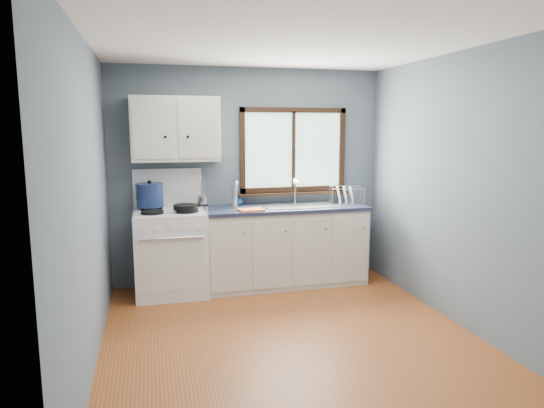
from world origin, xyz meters
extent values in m
cube|color=#994F22|center=(0.00, 0.00, -0.01)|extent=(3.20, 3.60, 0.02)
cube|color=white|center=(0.00, 0.00, 2.51)|extent=(3.20, 3.60, 0.02)
cube|color=slate|center=(0.00, 1.81, 1.25)|extent=(3.20, 0.02, 2.50)
cube|color=slate|center=(0.00, -1.81, 1.25)|extent=(3.20, 0.02, 2.50)
cube|color=slate|center=(-1.61, 0.00, 1.25)|extent=(0.02, 3.60, 2.50)
cube|color=slate|center=(1.61, 0.00, 1.25)|extent=(0.02, 3.60, 2.50)
cube|color=white|center=(-0.95, 1.47, 0.46)|extent=(0.76, 0.65, 0.92)
cube|color=white|center=(-0.95, 1.77, 1.14)|extent=(0.76, 0.05, 0.44)
cube|color=silver|center=(-0.95, 1.47, 0.93)|extent=(0.72, 0.59, 0.01)
cylinder|color=black|center=(-1.13, 1.32, 0.95)|extent=(0.23, 0.23, 0.03)
cylinder|color=black|center=(-0.77, 1.32, 0.95)|extent=(0.23, 0.23, 0.03)
cylinder|color=black|center=(-1.13, 1.61, 0.95)|extent=(0.23, 0.23, 0.03)
cylinder|color=black|center=(-0.77, 1.61, 0.95)|extent=(0.23, 0.23, 0.03)
cylinder|color=silver|center=(-0.95, 1.12, 0.70)|extent=(0.66, 0.02, 0.02)
cube|color=silver|center=(-0.95, 1.14, 0.40)|extent=(0.66, 0.01, 0.55)
cube|color=beige|center=(0.36, 1.49, 0.44)|extent=(1.85, 0.60, 0.88)
cube|color=black|center=(0.36, 1.51, 0.04)|extent=(1.85, 0.54, 0.08)
cube|color=#1A2035|center=(0.36, 1.49, 0.90)|extent=(1.89, 0.64, 0.04)
cube|color=silver|center=(0.54, 1.49, 0.92)|extent=(0.84, 0.46, 0.01)
cube|color=silver|center=(0.34, 1.49, 0.85)|extent=(0.36, 0.40, 0.14)
cube|color=silver|center=(0.74, 1.49, 0.85)|extent=(0.36, 0.40, 0.14)
cylinder|color=silver|center=(0.54, 1.69, 1.06)|extent=(0.02, 0.02, 0.28)
cylinder|color=silver|center=(0.54, 1.62, 1.19)|extent=(0.02, 0.16, 0.02)
sphere|color=silver|center=(0.54, 1.69, 1.20)|extent=(0.04, 0.04, 0.04)
cube|color=#9EC6A8|center=(0.54, 1.79, 1.55)|extent=(1.22, 0.01, 0.92)
cube|color=black|center=(0.54, 1.77, 2.02)|extent=(1.30, 0.05, 0.06)
cube|color=black|center=(0.54, 1.77, 1.08)|extent=(1.30, 0.05, 0.06)
cube|color=black|center=(-0.08, 1.77, 1.55)|extent=(0.06, 0.05, 1.00)
cube|color=black|center=(1.16, 1.77, 1.55)|extent=(0.06, 0.05, 1.00)
cube|color=black|center=(0.54, 1.77, 1.55)|extent=(0.03, 0.05, 0.92)
cube|color=black|center=(0.54, 1.74, 1.03)|extent=(1.36, 0.10, 0.03)
cube|color=beige|center=(-0.85, 1.63, 1.80)|extent=(0.95, 0.32, 0.70)
cube|color=beige|center=(-1.09, 1.46, 1.80)|extent=(0.44, 0.01, 0.62)
cube|color=beige|center=(-0.61, 1.46, 1.80)|extent=(0.44, 0.01, 0.62)
sphere|color=black|center=(-0.97, 1.45, 1.72)|extent=(0.03, 0.03, 0.03)
sphere|color=black|center=(-0.73, 1.45, 1.72)|extent=(0.03, 0.03, 0.03)
cylinder|color=black|center=(-0.79, 1.32, 0.99)|extent=(0.32, 0.32, 0.05)
cube|color=black|center=(-0.61, 1.38, 0.99)|extent=(0.14, 0.07, 0.02)
cylinder|color=navy|center=(-1.15, 1.61, 1.08)|extent=(0.35, 0.35, 0.24)
cylinder|color=navy|center=(-1.15, 1.61, 1.21)|extent=(0.37, 0.37, 0.02)
sphere|color=black|center=(-1.15, 1.61, 1.23)|extent=(0.05, 0.05, 0.04)
cylinder|color=silver|center=(-0.58, 1.62, 0.99)|extent=(0.15, 0.15, 0.14)
cylinder|color=silver|center=(-0.56, 1.62, 1.14)|extent=(0.01, 0.01, 0.21)
cylinder|color=silver|center=(-0.59, 1.64, 1.16)|extent=(0.01, 0.01, 0.25)
cylinder|color=silver|center=(-0.58, 1.60, 1.13)|extent=(0.01, 0.01, 0.19)
cylinder|color=silver|center=(-0.22, 1.58, 1.07)|extent=(0.09, 0.09, 0.30)
imported|color=#1255A5|center=(-0.13, 1.72, 1.03)|extent=(0.11, 0.11, 0.23)
cube|color=orange|center=(-0.09, 1.30, 0.93)|extent=(0.29, 0.23, 0.02)
cube|color=silver|center=(1.14, 1.55, 0.93)|extent=(0.46, 0.40, 0.01)
cylinder|color=silver|center=(0.92, 1.47, 1.01)|extent=(0.01, 0.01, 0.19)
cylinder|color=silver|center=(1.28, 1.36, 1.01)|extent=(0.01, 0.01, 0.19)
cylinder|color=silver|center=(1.00, 1.74, 1.01)|extent=(0.01, 0.01, 0.19)
cylinder|color=silver|center=(1.36, 1.63, 1.01)|extent=(0.01, 0.01, 0.19)
cylinder|color=silver|center=(1.10, 1.41, 1.11)|extent=(0.36, 0.11, 0.01)
cylinder|color=silver|center=(1.18, 1.68, 1.11)|extent=(0.36, 0.11, 0.01)
cylinder|color=white|center=(1.05, 1.57, 1.02)|extent=(0.11, 0.21, 0.20)
cylinder|color=white|center=(1.12, 1.55, 1.02)|extent=(0.11, 0.21, 0.20)
cylinder|color=white|center=(1.19, 1.53, 1.02)|extent=(0.11, 0.21, 0.20)
camera|label=1|loc=(-1.14, -3.80, 1.81)|focal=32.00mm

